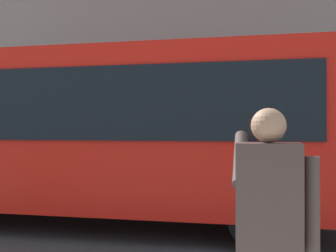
# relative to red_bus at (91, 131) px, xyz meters

# --- Properties ---
(ground_plane) EXTENTS (60.00, 60.00, 0.00)m
(ground_plane) POSITION_rel_red_bus_xyz_m (-1.88, 0.03, -1.68)
(ground_plane) COLOR #38383A
(building_facade_far) EXTENTS (28.00, 1.55, 12.00)m
(building_facade_far) POSITION_rel_red_bus_xyz_m (-1.89, -6.77, 4.30)
(building_facade_far) COLOR gray
(building_facade_far) RESTS_ON ground_plane
(red_bus) EXTENTS (9.05, 2.54, 3.08)m
(red_bus) POSITION_rel_red_bus_xyz_m (0.00, 0.00, 0.00)
(red_bus) COLOR red
(red_bus) RESTS_ON ground_plane
(pedestrian_photographer) EXTENTS (0.53, 0.52, 1.70)m
(pedestrian_photographer) POSITION_rel_red_bus_xyz_m (-2.99, 4.27, -0.54)
(pedestrian_photographer) COLOR #2D2D33
(pedestrian_photographer) RESTS_ON sidewalk_curb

